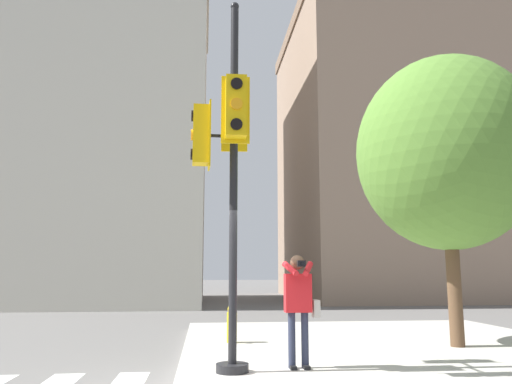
{
  "coord_description": "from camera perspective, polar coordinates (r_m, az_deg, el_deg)",
  "views": [
    {
      "loc": [
        -0.12,
        -6.79,
        1.61
      ],
      "look_at": [
        0.67,
        1.01,
        2.85
      ],
      "focal_mm": 35.0,
      "sensor_mm": 36.0,
      "label": 1
    }
  ],
  "objects": [
    {
      "name": "traffic_signal_pole",
      "position": [
        7.63,
        -3.33,
        4.62
      ],
      "size": [
        0.9,
        1.31,
        5.68
      ],
      "color": "black",
      "rests_on": "sidewalk_corner"
    },
    {
      "name": "person_photographer",
      "position": [
        7.76,
        4.94,
        -12.17
      ],
      "size": [
        0.58,
        0.54,
        1.67
      ],
      "color": "black",
      "rests_on": "sidewalk_corner"
    },
    {
      "name": "sidewalk_corner",
      "position": [
        11.02,
        14.03,
        -16.65
      ],
      "size": [
        8.0,
        8.0,
        0.18
      ],
      "color": "#BCB7AD",
      "rests_on": "ground_plane"
    },
    {
      "name": "building_right",
      "position": [
        32.54,
        16.38,
        3.95
      ],
      "size": [
        13.99,
        13.75,
        17.33
      ],
      "color": "gray",
      "rests_on": "ground_plane"
    },
    {
      "name": "street_tree",
      "position": [
        10.82,
        20.91,
        4.19
      ],
      "size": [
        3.58,
        3.58,
        5.76
      ],
      "color": "brown",
      "rests_on": "sidewalk_corner"
    },
    {
      "name": "fire_hydrant",
      "position": [
        10.44,
        -2.76,
        -14.8
      ],
      "size": [
        0.2,
        0.26,
        0.75
      ],
      "color": "yellow",
      "rests_on": "sidewalk_corner"
    },
    {
      "name": "building_left",
      "position": [
        28.63,
        -19.43,
        5.96
      ],
      "size": [
        13.57,
        12.58,
        17.44
      ],
      "color": "beige",
      "rests_on": "ground_plane"
    }
  ]
}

